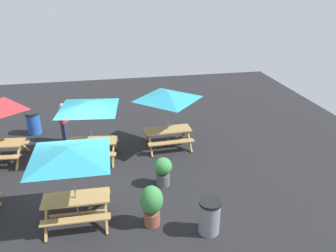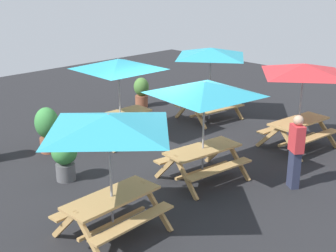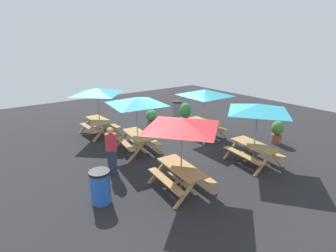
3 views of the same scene
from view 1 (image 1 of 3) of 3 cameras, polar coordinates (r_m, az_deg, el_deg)
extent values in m
plane|color=#232326|center=(11.49, -14.52, -9.15)|extent=(24.00, 24.00, 0.00)
cube|color=tan|center=(12.90, 0.00, -0.65)|extent=(1.83, 0.78, 0.05)
cube|color=tan|center=(12.55, 0.58, -2.88)|extent=(1.81, 0.34, 0.04)
cube|color=tan|center=(13.51, -0.54, -0.80)|extent=(1.81, 0.34, 0.04)
cube|color=tan|center=(12.60, -3.07, -3.20)|extent=(0.10, 0.80, 0.81)
cube|color=tan|center=(13.24, -3.65, -1.78)|extent=(0.10, 0.80, 0.81)
cube|color=tan|center=(12.93, 3.74, -2.46)|extent=(0.10, 0.80, 0.81)
cube|color=tan|center=(13.56, 2.85, -1.10)|extent=(0.10, 0.80, 0.81)
cube|color=tan|center=(13.13, 0.00, -2.70)|extent=(1.56, 0.14, 0.06)
cylinder|color=gray|center=(12.73, 0.00, 1.02)|extent=(0.04, 0.04, 2.30)
pyramid|color=teal|center=(12.36, 0.00, 5.32)|extent=(2.09, 2.09, 0.28)
cube|color=tan|center=(12.35, -13.08, -2.54)|extent=(1.87, 0.91, 0.05)
cube|color=tan|center=(12.00, -13.33, -4.96)|extent=(1.82, 0.48, 0.04)
cube|color=tan|center=(12.96, -12.62, -2.58)|extent=(1.82, 0.48, 0.04)
cube|color=tan|center=(12.36, -16.74, -4.90)|extent=(0.16, 0.80, 0.81)
cube|color=tan|center=(12.98, -16.10, -3.33)|extent=(0.16, 0.80, 0.81)
cube|color=tan|center=(12.09, -9.51, -4.80)|extent=(0.16, 0.80, 0.81)
cube|color=tan|center=(12.73, -9.23, -3.20)|extent=(0.16, 0.80, 0.81)
cube|color=tan|center=(12.59, -12.86, -4.65)|extent=(1.56, 0.26, 0.06)
cylinder|color=gray|center=(12.17, -13.27, -0.81)|extent=(0.04, 0.04, 2.30)
pyramid|color=teal|center=(11.79, -13.73, 3.63)|extent=(2.81, 2.81, 0.28)
cube|color=tan|center=(9.44, -15.72, -12.00)|extent=(1.81, 0.72, 0.05)
cube|color=tan|center=(9.19, -15.77, -15.48)|extent=(1.80, 0.28, 0.04)
cube|color=tan|center=(10.06, -15.28, -11.49)|extent=(1.80, 0.28, 0.04)
cube|color=tan|center=(9.51, -20.46, -15.27)|extent=(0.07, 0.80, 0.81)
cube|color=tan|center=(10.08, -19.82, -12.66)|extent=(0.07, 0.80, 0.81)
cube|color=tan|center=(9.31, -10.70, -14.89)|extent=(0.07, 0.80, 0.81)
cube|color=tan|center=(9.89, -10.72, -12.24)|extent=(0.07, 0.80, 0.81)
cube|color=tan|center=(9.75, -15.36, -14.47)|extent=(1.56, 0.09, 0.06)
cylinder|color=gray|center=(9.21, -16.01, -9.94)|extent=(0.04, 0.04, 2.30)
pyramid|color=teal|center=(8.70, -16.77, -4.42)|extent=(2.83, 2.83, 0.28)
cube|color=tan|center=(13.94, -26.59, -2.74)|extent=(1.82, 0.44, 0.04)
cube|color=tan|center=(12.94, -24.64, -4.83)|extent=(0.14, 0.80, 0.81)
cube|color=tan|center=(13.54, -23.71, -3.33)|extent=(0.14, 0.80, 0.81)
cube|color=tan|center=(13.58, -27.17, -4.66)|extent=(1.56, 0.23, 0.06)
cylinder|color=gray|center=(9.00, 7.20, -15.56)|extent=(0.56, 0.56, 0.90)
cylinder|color=black|center=(8.69, 7.37, -13.09)|extent=(0.59, 0.59, 0.08)
cylinder|color=blue|center=(15.26, -22.33, 0.34)|extent=(0.56, 0.56, 0.90)
cylinder|color=black|center=(15.09, -22.63, 2.04)|extent=(0.59, 0.59, 0.08)
cylinder|color=#59595B|center=(10.84, -0.85, -9.23)|extent=(0.44, 0.44, 0.40)
ellipsoid|color=#3D8C42|center=(10.57, -0.87, -7.03)|extent=(0.58, 0.58, 0.58)
cylinder|color=#935138|center=(9.32, -2.81, -15.70)|extent=(0.44, 0.44, 0.40)
ellipsoid|color=#3D8C42|center=(8.94, -2.89, -12.72)|extent=(0.62, 0.62, 0.82)
cube|color=#2D334C|center=(14.10, -17.40, -0.97)|extent=(0.31, 0.33, 0.85)
cube|color=red|center=(13.82, -17.77, 1.75)|extent=(0.38, 0.42, 0.60)
sphere|color=tan|center=(13.67, -17.99, 3.33)|extent=(0.22, 0.22, 0.22)
camera|label=2|loc=(18.83, 10.67, 19.19)|focal=50.00mm
camera|label=3|loc=(18.84, -42.72, 12.71)|focal=28.00mm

